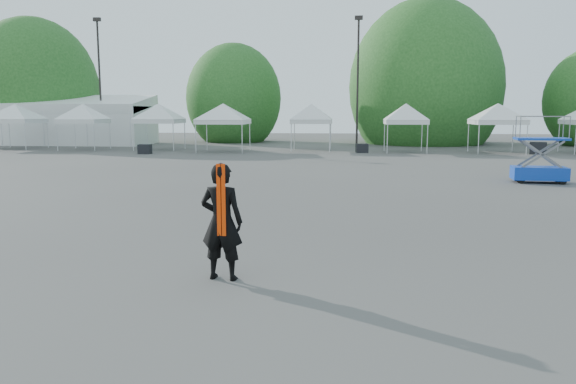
{
  "coord_description": "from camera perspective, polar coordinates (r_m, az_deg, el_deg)",
  "views": [
    {
      "loc": [
        1.84,
        -11.21,
        2.85
      ],
      "look_at": [
        0.83,
        -0.59,
        1.3
      ],
      "focal_mm": 35.0,
      "sensor_mm": 36.0,
      "label": 1
    }
  ],
  "objects": [
    {
      "name": "man",
      "position": [
        9.52,
        -6.76,
        -2.99
      ],
      "size": [
        0.78,
        0.57,
        2.0
      ],
      "rotation": [
        0.0,
        0.0,
        3.01
      ],
      "color": "black",
      "rests_on": "ground"
    },
    {
      "name": "tent_e",
      "position": [
        40.15,
        2.42,
        8.57
      ],
      "size": [
        4.06,
        4.06,
        3.88
      ],
      "color": "silver",
      "rests_on": "ground"
    },
    {
      "name": "crate_east",
      "position": [
        40.51,
        24.05,
        4.1
      ],
      "size": [
        1.21,
        1.05,
        0.8
      ],
      "primitive_type": "cube",
      "rotation": [
        0.0,
        0.0,
        -0.29
      ],
      "color": "black",
      "rests_on": "ground"
    },
    {
      "name": "tree_far_w",
      "position": [
        56.56,
        -24.4,
        9.26
      ],
      "size": [
        4.8,
        4.8,
        7.3
      ],
      "color": "#382314",
      "rests_on": "ground"
    },
    {
      "name": "tent_g",
      "position": [
        40.48,
        20.56,
        8.06
      ],
      "size": [
        4.59,
        4.59,
        3.88
      ],
      "color": "silver",
      "rests_on": "ground"
    },
    {
      "name": "tent_c",
      "position": [
        42.27,
        -12.99,
        8.35
      ],
      "size": [
        4.43,
        4.43,
        3.88
      ],
      "color": "silver",
      "rests_on": "ground"
    },
    {
      "name": "tent_a",
      "position": [
        46.79,
        -25.98,
        7.71
      ],
      "size": [
        4.68,
        4.68,
        3.88
      ],
      "color": "silver",
      "rests_on": "ground"
    },
    {
      "name": "light_pole_west",
      "position": [
        49.46,
        -18.6,
        11.24
      ],
      "size": [
        0.6,
        0.25,
        10.3
      ],
      "color": "black",
      "rests_on": "ground"
    },
    {
      "name": "tree_mid_w",
      "position": [
        52.16,
        -5.52,
        9.43
      ],
      "size": [
        4.16,
        4.16,
        6.33
      ],
      "color": "#382314",
      "rests_on": "ground"
    },
    {
      "name": "scissor_lift",
      "position": [
        24.38,
        24.29,
        3.97
      ],
      "size": [
        2.13,
        1.22,
        2.64
      ],
      "rotation": [
        0.0,
        0.0,
        -0.1
      ],
      "color": "#0C25A7",
      "rests_on": "ground"
    },
    {
      "name": "ground",
      "position": [
        11.71,
        -3.78,
        -5.83
      ],
      "size": [
        120.0,
        120.0,
        0.0
      ],
      "primitive_type": "plane",
      "color": "#474442",
      "rests_on": "ground"
    },
    {
      "name": "marquee",
      "position": [
        52.0,
        -22.02,
        6.71
      ],
      "size": [
        15.0,
        6.25,
        4.23
      ],
      "color": "white",
      "rests_on": "ground"
    },
    {
      "name": "tent_f",
      "position": [
        39.38,
        11.9,
        8.41
      ],
      "size": [
        3.98,
        3.98,
        3.88
      ],
      "color": "silver",
      "rests_on": "ground"
    },
    {
      "name": "crate_mid",
      "position": [
        38.56,
        7.52,
        4.43
      ],
      "size": [
        0.87,
        0.73,
        0.61
      ],
      "primitive_type": "cube",
      "rotation": [
        0.0,
        0.0,
        0.16
      ],
      "color": "black",
      "rests_on": "ground"
    },
    {
      "name": "tent_d",
      "position": [
        39.24,
        -6.6,
        8.53
      ],
      "size": [
        4.73,
        4.73,
        3.88
      ],
      "color": "silver",
      "rests_on": "ground"
    },
    {
      "name": "tree_mid_e",
      "position": [
        50.76,
        13.76,
        10.3
      ],
      "size": [
        5.12,
        5.12,
        7.79
      ],
      "color": "#382314",
      "rests_on": "ground"
    },
    {
      "name": "crate_west",
      "position": [
        38.46,
        -14.34,
        4.24
      ],
      "size": [
        0.83,
        0.66,
        0.63
      ],
      "primitive_type": "cube",
      "rotation": [
        0.0,
        0.0,
        0.03
      ],
      "color": "black",
      "rests_on": "ground"
    },
    {
      "name": "tent_b",
      "position": [
        43.67,
        -20.12,
        8.05
      ],
      "size": [
        4.15,
        4.15,
        3.88
      ],
      "color": "silver",
      "rests_on": "ground"
    },
    {
      "name": "light_pole_east",
      "position": [
        43.31,
        7.1,
        11.75
      ],
      "size": [
        0.6,
        0.25,
        9.8
      ],
      "color": "black",
      "rests_on": "ground"
    }
  ]
}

